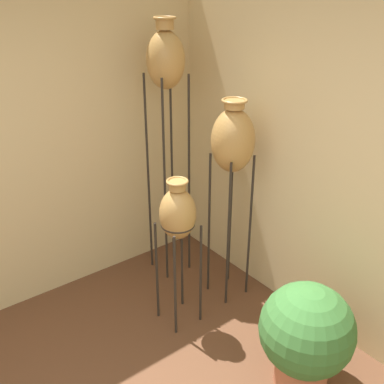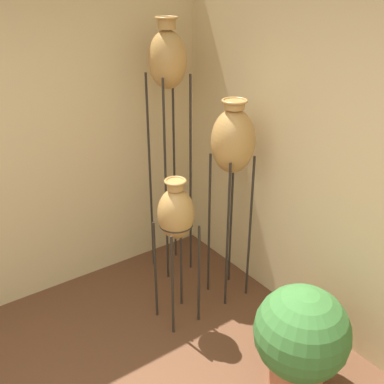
% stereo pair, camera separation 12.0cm
% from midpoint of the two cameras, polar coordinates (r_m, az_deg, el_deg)
% --- Properties ---
extents(vase_stand_tall, '(0.31, 0.31, 2.25)m').
position_cam_midpoint_polar(vase_stand_tall, '(3.67, -2.14, 15.62)').
color(vase_stand_tall, '#28231E').
rests_on(vase_stand_tall, ground_plane).
extents(vase_stand_medium, '(0.34, 0.34, 1.71)m').
position_cam_midpoint_polar(vase_stand_medium, '(3.42, 6.22, 6.15)').
color(vase_stand_medium, '#28231E').
rests_on(vase_stand_medium, ground_plane).
extents(vase_stand_short, '(0.27, 0.27, 1.23)m').
position_cam_midpoint_polar(vase_stand_short, '(3.27, -1.00, -3.01)').
color(vase_stand_short, '#28231E').
rests_on(vase_stand_short, ground_plane).
extents(potted_plant, '(0.62, 0.62, 0.77)m').
position_cam_midpoint_polar(potted_plant, '(3.11, 14.81, -17.44)').
color(potted_plant, '#B26647').
rests_on(potted_plant, ground_plane).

